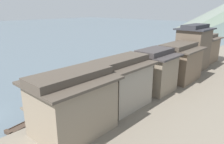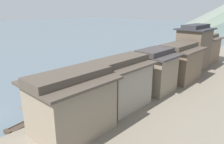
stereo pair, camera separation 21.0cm
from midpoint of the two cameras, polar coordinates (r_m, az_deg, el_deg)
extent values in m
cube|color=slate|center=(38.98, 25.11, -2.76)|extent=(18.00, 110.00, 0.74)
cube|color=#423328|center=(25.72, -22.32, -13.10)|extent=(1.71, 4.35, 0.23)
cube|color=#423328|center=(26.57, -18.82, -11.18)|extent=(1.03, 0.50, 0.20)
cube|color=#423328|center=(24.80, -26.22, -14.24)|extent=(1.03, 0.50, 0.20)
cube|color=#423328|center=(26.04, -23.00, -12.42)|extent=(0.63, 3.70, 0.08)
cube|color=#423328|center=(25.27, -21.69, -13.19)|extent=(0.63, 3.70, 0.08)
cube|color=brown|center=(53.18, 17.84, 2.71)|extent=(1.22, 5.09, 0.21)
cube|color=brown|center=(55.18, 19.06, 3.30)|extent=(0.82, 0.41, 0.19)
cube|color=brown|center=(51.12, 16.55, 2.50)|extent=(0.82, 0.41, 0.19)
cube|color=brown|center=(53.33, 17.47, 2.94)|extent=(0.39, 4.53, 0.08)
cube|color=brown|center=(52.96, 18.23, 2.78)|extent=(0.39, 4.53, 0.08)
ellipsoid|color=#4C6B42|center=(53.11, 17.87, 3.05)|extent=(0.87, 1.16, 0.44)
cube|color=#33281E|center=(64.83, 22.96, 4.63)|extent=(1.54, 3.92, 0.20)
cube|color=#33281E|center=(66.35, 23.69, 4.96)|extent=(1.01, 0.48, 0.18)
cube|color=#33281E|center=(63.25, 22.25, 4.60)|extent=(1.01, 0.48, 0.18)
cube|color=#33281E|center=(65.03, 22.59, 4.83)|extent=(0.48, 3.31, 0.08)
cube|color=#33281E|center=(64.59, 23.37, 4.66)|extent=(0.48, 3.31, 0.08)
cube|color=#33281E|center=(42.04, 9.73, -0.32)|extent=(1.74, 5.31, 0.27)
cube|color=#33281E|center=(44.18, 11.00, 0.80)|extent=(0.78, 0.49, 0.24)
cube|color=#33281E|center=(39.79, 8.36, -0.87)|extent=(0.78, 0.49, 0.24)
cube|color=#33281E|center=(42.12, 9.29, -0.02)|extent=(0.94, 4.68, 0.08)
cube|color=#33281E|center=(41.86, 10.20, -0.17)|extent=(0.94, 4.68, 0.08)
cube|color=#423328|center=(44.87, -6.32, 0.93)|extent=(3.65, 3.36, 0.27)
cube|color=#423328|center=(45.09, -8.55, 1.26)|extent=(0.94, 1.01, 0.25)
cube|color=#423328|center=(44.58, -4.08, 1.23)|extent=(0.94, 1.01, 0.25)
cube|color=#423328|center=(44.32, -6.42, 0.96)|extent=(2.58, 2.23, 0.08)
cube|color=#423328|center=(45.33, -6.23, 1.32)|extent=(2.58, 2.23, 0.08)
ellipsoid|color=brown|center=(44.76, -6.33, 1.44)|extent=(1.75, 1.71, 0.56)
cube|color=#232326|center=(32.66, -2.61, -5.23)|extent=(1.18, 5.37, 0.25)
cube|color=#232326|center=(34.22, 0.47, -3.73)|extent=(0.94, 0.39, 0.22)
cube|color=#232326|center=(31.04, -6.03, -6.07)|extent=(0.94, 0.39, 0.22)
cube|color=#232326|center=(32.92, -3.18, -4.75)|extent=(0.21, 4.85, 0.08)
cube|color=#232326|center=(32.28, -2.03, -5.19)|extent=(0.21, 4.85, 0.08)
ellipsoid|color=#4C6B42|center=(32.52, -2.62, -4.61)|extent=(0.97, 1.33, 0.51)
cube|color=gray|center=(20.86, -10.68, -9.24)|extent=(5.49, 7.05, 5.20)
cube|color=#6E6151|center=(23.22, -15.32, -6.77)|extent=(0.70, 7.05, 0.16)
cube|color=#4C4238|center=(19.82, -11.11, -2.16)|extent=(6.39, 7.95, 0.24)
cube|color=#4C4238|center=(19.68, -11.18, -0.87)|extent=(3.29, 7.95, 0.70)
cube|color=gray|center=(25.90, 2.57, -3.65)|extent=(4.89, 6.50, 5.20)
cube|color=gray|center=(27.67, -1.85, -2.27)|extent=(0.70, 6.50, 0.16)
cube|color=#4C4238|center=(25.07, 2.66, 2.18)|extent=(5.79, 7.40, 0.24)
cube|color=#4C4238|center=(24.95, 2.67, 3.23)|extent=(2.93, 7.40, 0.70)
cube|color=gray|center=(31.34, 11.36, -0.27)|extent=(5.29, 4.85, 5.20)
cube|color=#6E6151|center=(32.92, 6.93, 0.77)|extent=(0.70, 4.85, 0.16)
cube|color=#3D3838|center=(30.66, 11.65, 4.59)|extent=(6.19, 5.75, 0.24)
cube|color=#3D3838|center=(30.57, 11.70, 5.45)|extent=(3.18, 5.75, 0.70)
cube|color=#75604C|center=(37.25, 17.45, 2.02)|extent=(5.85, 6.56, 5.20)
cube|color=brown|center=(38.69, 13.10, 2.90)|extent=(0.70, 6.56, 0.16)
cube|color=#4C4238|center=(36.68, 17.83, 6.12)|extent=(6.75, 7.46, 0.24)
cube|color=#4C4238|center=(36.60, 17.89, 6.84)|extent=(3.51, 7.46, 0.70)
cube|color=brown|center=(44.10, 21.28, 5.61)|extent=(4.69, 6.17, 7.80)
cube|color=#4D4135|center=(45.37, 17.96, 4.55)|extent=(0.70, 6.17, 0.16)
cube|color=#4D4135|center=(44.92, 18.26, 7.79)|extent=(0.70, 6.17, 0.16)
cube|color=#2D2D33|center=(43.56, 21.85, 10.79)|extent=(5.59, 7.07, 0.24)
cube|color=#2D2D33|center=(43.53, 21.92, 11.40)|extent=(2.82, 7.07, 0.70)
cube|color=#75604C|center=(51.45, 24.01, 5.30)|extent=(4.09, 7.25, 5.20)
cube|color=brown|center=(52.24, 21.54, 5.74)|extent=(0.70, 7.25, 0.16)
cube|color=#4C4238|center=(51.04, 24.38, 8.28)|extent=(4.99, 8.15, 0.24)
cube|color=#4C4238|center=(50.98, 24.44, 8.80)|extent=(2.46, 8.15, 0.70)
cylinder|color=#473828|center=(23.55, -21.44, -12.80)|extent=(0.20, 0.20, 0.96)
cylinder|color=#473828|center=(26.82, -7.91, -8.06)|extent=(0.20, 0.20, 0.87)
cylinder|color=#473828|center=(34.10, 6.16, -2.41)|extent=(0.20, 0.20, 0.91)
camera|label=1|loc=(0.11, -89.84, 0.05)|focal=33.76mm
camera|label=2|loc=(0.11, 90.16, -0.05)|focal=33.76mm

